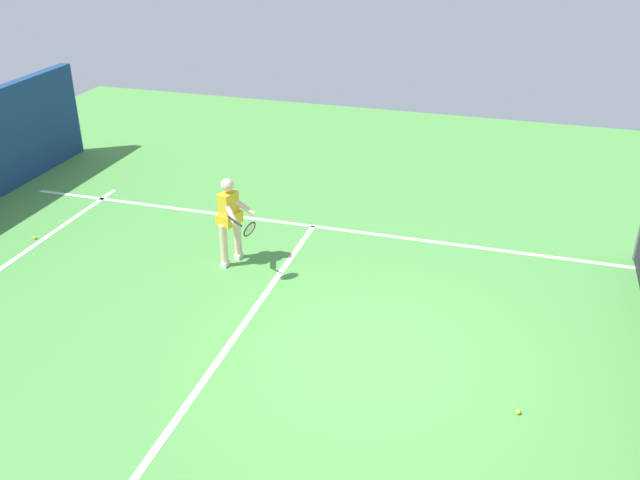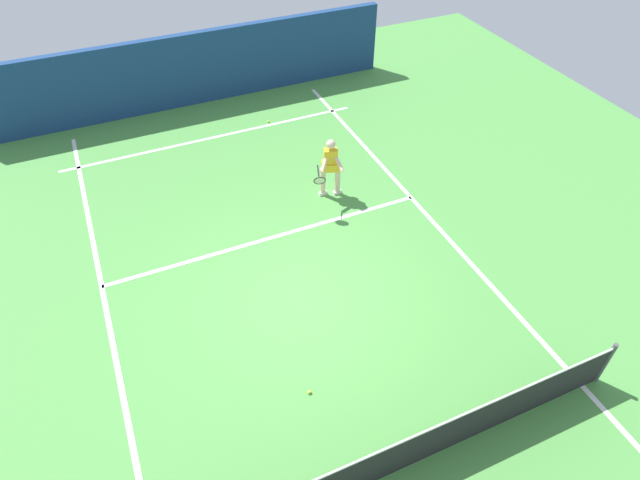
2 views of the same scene
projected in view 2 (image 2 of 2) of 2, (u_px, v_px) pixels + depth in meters
ground_plane at (304, 299)px, 10.93m from camera, size 23.70×23.70×0.00m
court_back_wall at (190, 70)px, 16.13m from camera, size 12.36×0.24×2.15m
baseline_marking at (214, 137)px, 15.37m from camera, size 8.36×0.10×0.01m
service_line_marking at (270, 238)px, 12.25m from camera, size 7.36×0.10×0.01m
sideline_left_marking at (457, 248)px, 12.01m from camera, size 0.10×16.23×0.01m
sideline_right_marking at (116, 360)px, 9.83m from camera, size 0.10×16.23×0.01m
court_net at (401, 455)px, 8.04m from camera, size 8.04×0.08×1.02m
tennis_player at (330, 166)px, 12.86m from camera, size 0.96×0.88×1.55m
tennis_ball_near at (268, 121)px, 15.95m from camera, size 0.07×0.07×0.07m
tennis_ball_mid at (309, 392)px, 9.32m from camera, size 0.07×0.07×0.07m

